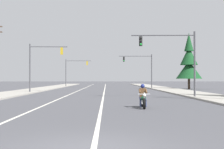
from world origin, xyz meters
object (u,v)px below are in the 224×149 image
Objects in this scene: traffic_signal_near_right at (176,53)px; traffic_signal_mid_right at (142,65)px; traffic_signal_near_left at (41,61)px; motorcycle_with_rider at (143,98)px; conifer_tree_right_verge_far at (189,63)px; traffic_signal_mid_left at (73,68)px.

traffic_signal_mid_right is (-0.10, 27.04, -0.00)m from traffic_signal_near_right.
motorcycle_with_rider is at bearing -62.93° from traffic_signal_near_left.
conifer_tree_right_verge_far is (7.71, -2.95, 0.26)m from traffic_signal_mid_right.
conifer_tree_right_verge_far is at bearing -39.31° from traffic_signal_mid_left.
traffic_signal_near_right is 0.64× the size of conifer_tree_right_verge_far.
traffic_signal_mid_left is at bearing 88.51° from traffic_signal_near_left.
motorcycle_with_rider is 0.35× the size of traffic_signal_near_right.
traffic_signal_near_left is (-14.80, 10.70, -0.07)m from traffic_signal_near_right.
traffic_signal_near_right is at bearing -107.54° from conifer_tree_right_verge_far.
conifer_tree_right_verge_far is (22.41, 13.40, 0.33)m from traffic_signal_near_left.
traffic_signal_near_left is 1.00× the size of traffic_signal_mid_left.
conifer_tree_right_verge_far reaches higher than traffic_signal_mid_right.
traffic_signal_near_right is 27.04m from traffic_signal_mid_right.
traffic_signal_mid_left is (-13.99, 41.78, -0.02)m from traffic_signal_near_right.
conifer_tree_right_verge_far is (21.61, -17.69, 0.28)m from traffic_signal_mid_left.
traffic_signal_mid_left is 0.64× the size of conifer_tree_right_verge_far.
traffic_signal_near_right is at bearing -35.86° from traffic_signal_near_left.
traffic_signal_near_left reaches higher than motorcycle_with_rider.
motorcycle_with_rider is at bearing -79.32° from traffic_signal_mid_left.
traffic_signal_near_right is at bearing -89.79° from traffic_signal_mid_right.
motorcycle_with_rider is 0.23× the size of conifer_tree_right_verge_far.
traffic_signal_mid_right is at bearing 83.63° from motorcycle_with_rider.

